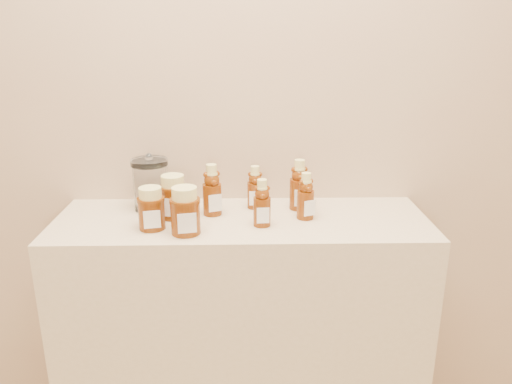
{
  "coord_description": "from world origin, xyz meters",
  "views": [
    {
      "loc": [
        0.01,
        0.06,
        1.49
      ],
      "look_at": [
        0.05,
        1.52,
        1.0
      ],
      "focal_mm": 35.0,
      "sensor_mm": 36.0,
      "label": 1
    }
  ],
  "objects_px": {
    "bear_bottle_back_left": "(212,186)",
    "glass_canister": "(151,182)",
    "bear_bottle_front_left": "(262,200)",
    "honey_jar_left": "(151,208)",
    "display_table": "(243,338)"
  },
  "relations": [
    {
      "from": "bear_bottle_back_left",
      "to": "glass_canister",
      "type": "bearing_deg",
      "value": 143.91
    },
    {
      "from": "bear_bottle_front_left",
      "to": "glass_canister",
      "type": "distance_m",
      "value": 0.4
    },
    {
      "from": "bear_bottle_front_left",
      "to": "honey_jar_left",
      "type": "height_order",
      "value": "bear_bottle_front_left"
    },
    {
      "from": "bear_bottle_front_left",
      "to": "glass_canister",
      "type": "bearing_deg",
      "value": 152.04
    },
    {
      "from": "honey_jar_left",
      "to": "glass_canister",
      "type": "distance_m",
      "value": 0.18
    },
    {
      "from": "display_table",
      "to": "bear_bottle_back_left",
      "type": "bearing_deg",
      "value": 155.58
    },
    {
      "from": "glass_canister",
      "to": "honey_jar_left",
      "type": "bearing_deg",
      "value": -79.87
    },
    {
      "from": "honey_jar_left",
      "to": "glass_canister",
      "type": "height_order",
      "value": "glass_canister"
    },
    {
      "from": "bear_bottle_back_left",
      "to": "bear_bottle_front_left",
      "type": "relative_size",
      "value": 1.14
    },
    {
      "from": "display_table",
      "to": "glass_canister",
      "type": "distance_m",
      "value": 0.63
    },
    {
      "from": "bear_bottle_front_left",
      "to": "honey_jar_left",
      "type": "distance_m",
      "value": 0.34
    },
    {
      "from": "glass_canister",
      "to": "bear_bottle_front_left",
      "type": "bearing_deg",
      "value": -23.01
    },
    {
      "from": "bear_bottle_back_left",
      "to": "honey_jar_left",
      "type": "height_order",
      "value": "bear_bottle_back_left"
    },
    {
      "from": "display_table",
      "to": "honey_jar_left",
      "type": "height_order",
      "value": "honey_jar_left"
    },
    {
      "from": "bear_bottle_front_left",
      "to": "glass_canister",
      "type": "xyz_separation_m",
      "value": [
        -0.37,
        0.16,
        0.01
      ]
    }
  ]
}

